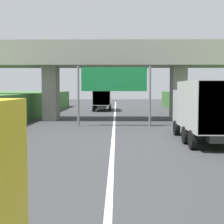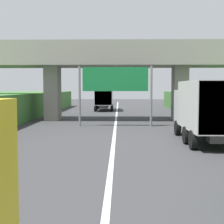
# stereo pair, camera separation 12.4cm
# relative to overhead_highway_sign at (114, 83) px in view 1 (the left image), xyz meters

# --- Properties ---
(lane_centre_stripe) EXTENTS (0.20, 101.56, 0.01)m
(lane_centre_stripe) POSITION_rel_overhead_highway_sign_xyz_m (0.00, -2.32, -3.49)
(lane_centre_stripe) COLOR white
(lane_centre_stripe) RESTS_ON ground
(overpass_bridge) EXTENTS (40.00, 4.80, 7.31)m
(overpass_bridge) POSITION_rel_overhead_highway_sign_xyz_m (0.00, 5.38, 1.96)
(overpass_bridge) COLOR gray
(overpass_bridge) RESTS_ON ground
(overhead_highway_sign) EXTENTS (5.88, 0.18, 4.81)m
(overhead_highway_sign) POSITION_rel_overhead_highway_sign_xyz_m (0.00, 0.00, 0.00)
(overhead_highway_sign) COLOR slate
(overhead_highway_sign) RESTS_ON ground
(truck_white) EXTENTS (2.44, 7.30, 3.44)m
(truck_white) POSITION_rel_overhead_highway_sign_xyz_m (-1.74, 19.34, -1.56)
(truck_white) COLOR black
(truck_white) RESTS_ON ground
(truck_silver) EXTENTS (2.44, 7.30, 3.44)m
(truck_silver) POSITION_rel_overhead_highway_sign_xyz_m (5.06, -7.78, -1.56)
(truck_silver) COLOR black
(truck_silver) RESTS_ON ground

